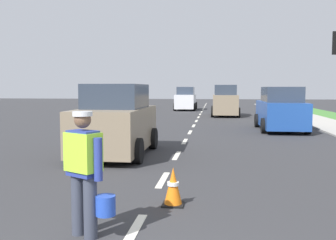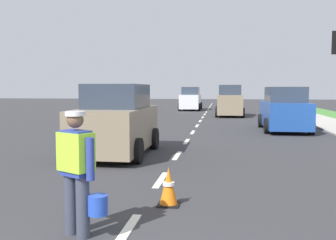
{
  "view_description": "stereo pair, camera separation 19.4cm",
  "coord_description": "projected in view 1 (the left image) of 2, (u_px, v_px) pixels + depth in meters",
  "views": [
    {
      "loc": [
        1.09,
        -2.27,
        1.97
      ],
      "look_at": [
        -0.18,
        8.09,
        1.1
      ],
      "focal_mm": 40.62,
      "sensor_mm": 36.0,
      "label": 1
    },
    {
      "loc": [
        1.28,
        -2.24,
        1.97
      ],
      "look_at": [
        -0.18,
        8.09,
        1.1
      ],
      "focal_mm": 40.62,
      "sensor_mm": 36.0,
      "label": 2
    }
  ],
  "objects": [
    {
      "name": "car_oncoming_third",
      "position": [
        186.0,
        99.0,
        34.74
      ],
      "size": [
        1.95,
        4.39,
        2.11
      ],
      "color": "silver",
      "rests_on": "ground"
    },
    {
      "name": "traffic_cone_near",
      "position": [
        173.0,
        187.0,
        6.39
      ],
      "size": [
        0.36,
        0.36,
        0.65
      ],
      "color": "black",
      "rests_on": "ground"
    },
    {
      "name": "road_worker",
      "position": [
        85.0,
        168.0,
        4.99
      ],
      "size": [
        0.74,
        0.47,
        1.67
      ],
      "color": "#383D4C",
      "rests_on": "ground"
    },
    {
      "name": "ground_plane",
      "position": [
        197.0,
        121.0,
        23.31
      ],
      "size": [
        96.0,
        96.0,
        0.0
      ],
      "primitive_type": "plane",
      "color": "#333335"
    },
    {
      "name": "car_outgoing_far",
      "position": [
        225.0,
        102.0,
        27.02
      ],
      "size": [
        1.97,
        3.97,
        2.22
      ],
      "color": "gray",
      "rests_on": "ground"
    },
    {
      "name": "lane_center_line",
      "position": [
        199.0,
        116.0,
        27.47
      ],
      "size": [
        0.14,
        46.4,
        0.01
      ],
      "color": "silver",
      "rests_on": "ground"
    },
    {
      "name": "car_parked_far",
      "position": [
        281.0,
        110.0,
        17.8
      ],
      "size": [
        2.08,
        4.37,
        2.04
      ],
      "color": "#1E4799",
      "rests_on": "ground"
    },
    {
      "name": "car_oncoming_lead",
      "position": [
        116.0,
        122.0,
        11.24
      ],
      "size": [
        2.03,
        4.01,
        2.09
      ],
      "color": "gray",
      "rests_on": "ground"
    }
  ]
}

